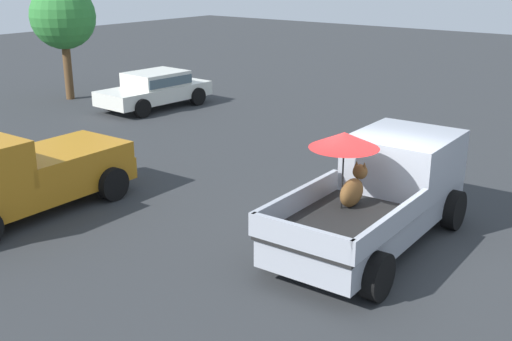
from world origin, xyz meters
name	(u,v)px	position (x,y,z in m)	size (l,w,h in m)	color
ground_plane	(369,246)	(0.00, 0.00, 0.00)	(80.00, 80.00, 0.00)	#2D3033
pickup_truck_main	(382,191)	(0.46, 0.03, 0.97)	(5.11, 2.38, 2.31)	black
pickup_truck_far	(15,176)	(-3.21, 6.66, 0.87)	(4.85, 2.28, 1.80)	black
parked_sedan_near	(155,88)	(5.95, 12.10, 0.74)	(4.37, 2.13, 1.33)	black
tree_by_lot	(63,17)	(4.95, 15.94, 3.17)	(2.49, 2.49, 4.44)	brown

